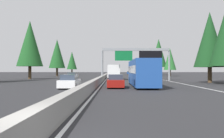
% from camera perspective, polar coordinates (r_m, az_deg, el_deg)
% --- Properties ---
extents(ground_plane, '(320.00, 320.00, 0.00)m').
position_cam_1_polar(ground_plane, '(65.66, -1.16, -1.94)').
color(ground_plane, '#262628').
extents(median_barrier, '(180.00, 0.56, 0.90)m').
position_cam_1_polar(median_barrier, '(85.64, -0.98, -1.24)').
color(median_barrier, gray).
rests_on(median_barrier, ground).
extents(shoulder_stripe_right, '(160.00, 0.16, 0.01)m').
position_cam_1_polar(shoulder_stripe_right, '(76.24, 7.75, -1.70)').
color(shoulder_stripe_right, silver).
rests_on(shoulder_stripe_right, ground).
extents(shoulder_stripe_median, '(160.00, 0.16, 0.01)m').
position_cam_1_polar(shoulder_stripe_median, '(75.64, -0.75, -1.71)').
color(shoulder_stripe_median, silver).
rests_on(shoulder_stripe_median, ground).
extents(sign_gantry_overhead, '(0.50, 12.68, 5.97)m').
position_cam_1_polar(sign_gantry_overhead, '(44.66, 5.84, 3.36)').
color(sign_gantry_overhead, gray).
rests_on(sign_gantry_overhead, ground).
extents(sedan_far_right, '(4.40, 1.80, 1.47)m').
position_cam_1_polar(sedan_far_right, '(26.61, 0.84, -2.96)').
color(sedan_far_right, maroon).
rests_on(sedan_far_right, ground).
extents(bus_distant_a, '(11.50, 2.55, 3.10)m').
position_cam_1_polar(bus_distant_a, '(28.90, 7.11, -0.69)').
color(bus_distant_a, '#1E4793').
rests_on(bus_distant_a, ground).
extents(pickup_mid_center, '(5.60, 2.00, 1.86)m').
position_cam_1_polar(pickup_mid_center, '(48.15, 9.28, -1.46)').
color(pickup_mid_center, red).
rests_on(pickup_mid_center, ground).
extents(sedan_far_left, '(4.40, 1.80, 1.47)m').
position_cam_1_polar(sedan_far_left, '(115.43, 4.00, -0.87)').
color(sedan_far_left, '#1E4793').
rests_on(sedan_far_left, ground).
extents(sedan_mid_left, '(4.40, 1.80, 1.47)m').
position_cam_1_polar(sedan_mid_left, '(124.19, 0.56, -0.82)').
color(sedan_mid_left, '#AD931E').
rests_on(sedan_mid_left, ground).
extents(box_truck_mid_right, '(8.50, 2.40, 2.95)m').
position_cam_1_polar(box_truck_mid_right, '(49.36, 0.40, -0.63)').
color(box_truck_mid_right, white).
rests_on(box_truck_mid_right, ground).
extents(minivan_near_right, '(5.00, 1.95, 1.69)m').
position_cam_1_polar(minivan_near_right, '(78.86, 0.30, -0.96)').
color(minivan_near_right, silver).
rests_on(minivan_near_right, ground).
extents(oncoming_near, '(4.40, 1.80, 1.47)m').
position_cam_1_polar(oncoming_near, '(26.16, -9.95, -3.01)').
color(oncoming_near, white).
rests_on(oncoming_near, ground).
extents(oncoming_far, '(4.40, 1.80, 1.47)m').
position_cam_1_polar(oncoming_far, '(49.40, -9.35, -1.70)').
color(oncoming_far, '#AD931E').
rests_on(oncoming_far, ground).
extents(conifer_right_near, '(4.79, 4.79, 10.90)m').
position_cam_1_polar(conifer_right_near, '(40.23, 22.07, 6.45)').
color(conifer_right_near, '#4C3823').
rests_on(conifer_right_near, ground).
extents(conifer_right_mid, '(3.93, 3.93, 8.94)m').
position_cam_1_polar(conifer_right_mid, '(79.13, 13.52, 2.29)').
color(conifer_right_mid, '#4C3823').
rests_on(conifer_right_mid, ground).
extents(conifer_right_far, '(6.26, 6.26, 14.23)m').
position_cam_1_polar(conifer_right_far, '(97.34, 10.95, 3.72)').
color(conifer_right_far, '#4C3823').
rests_on(conifer_right_far, ground).
extents(conifer_right_distant, '(4.85, 4.85, 11.03)m').
position_cam_1_polar(conifer_right_distant, '(108.22, 9.19, 2.28)').
color(conifer_right_distant, '#4C3823').
rests_on(conifer_right_distant, ground).
extents(conifer_left_near, '(5.51, 5.51, 12.52)m').
position_cam_1_polar(conifer_left_near, '(54.91, -18.81, 5.70)').
color(conifer_left_near, '#4C3823').
rests_on(conifer_left_near, ground).
extents(conifer_left_mid, '(5.11, 5.11, 11.62)m').
position_cam_1_polar(conifer_left_mid, '(78.25, -12.84, 3.52)').
color(conifer_left_mid, '#4C3823').
rests_on(conifer_left_mid, ground).
extents(conifer_left_far, '(4.55, 4.55, 10.35)m').
position_cam_1_polar(conifer_left_far, '(111.70, -9.43, 1.99)').
color(conifer_left_far, '#4C3823').
rests_on(conifer_left_far, ground).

